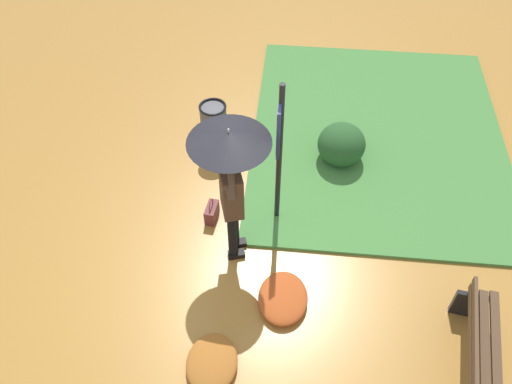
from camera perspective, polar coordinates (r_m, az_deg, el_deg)
The scene contains 10 objects.
ground_plane at distance 7.12m, azimuth -3.78°, elevation -6.87°, with size 18.00×18.00×0.00m, color #B27A33.
grass_verge at distance 8.87m, azimuth 12.93°, elevation 5.99°, with size 4.80×4.00×0.05m.
person_with_umbrella at distance 6.02m, azimuth -2.79°, elevation 2.95°, with size 0.96×0.96×2.04m.
info_sign_post at distance 6.45m, azimuth 2.50°, elevation 5.45°, with size 0.44×0.07×2.30m.
handbag at distance 7.42m, azimuth -4.78°, elevation -2.17°, with size 0.31×0.18×0.37m.
park_bench at distance 6.48m, azimuth 22.86°, elevation -15.16°, with size 1.40×0.59×0.75m.
trash_bin at distance 8.22m, azimuth -4.53°, elevation 6.98°, with size 0.42×0.42×0.83m.
shrub_cluster at distance 8.20m, azimuth 9.30°, elevation 5.15°, with size 0.79×0.72×0.65m.
leaf_pile_near_person at distance 6.31m, azimuth -4.77°, elevation -17.85°, with size 0.73×0.58×0.16m.
leaf_pile_by_bench at distance 6.67m, azimuth 2.91°, elevation -11.31°, with size 0.77×0.61×0.17m.
Camera 1 is at (-3.98, -0.86, 5.84)m, focal length 37.21 mm.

